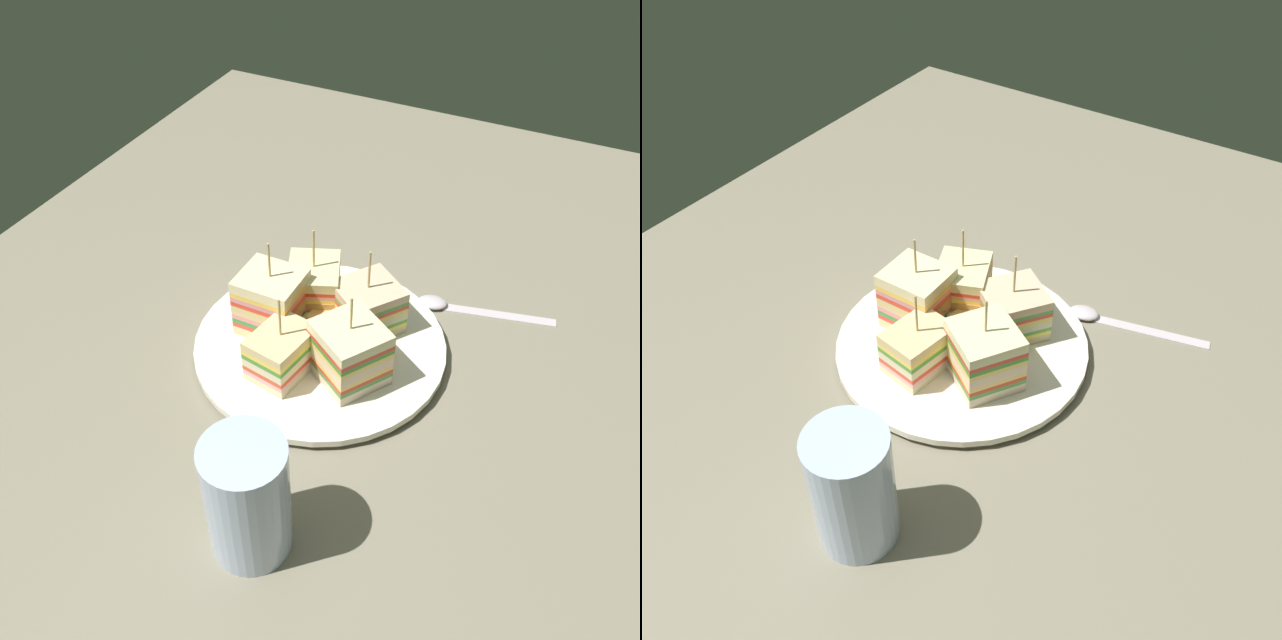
{
  "view_description": "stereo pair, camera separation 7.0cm",
  "coord_description": "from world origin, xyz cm",
  "views": [
    {
      "loc": [
        -46.58,
        -22.42,
        51.59
      ],
      "look_at": [
        0.0,
        0.0,
        4.4
      ],
      "focal_mm": 39.18,
      "sensor_mm": 36.0,
      "label": 1
    },
    {
      "loc": [
        -43.13,
        -28.5,
        51.59
      ],
      "look_at": [
        0.0,
        0.0,
        4.4
      ],
      "focal_mm": 39.18,
      "sensor_mm": 36.0,
      "label": 2
    }
  ],
  "objects": [
    {
      "name": "sandwich_wedge_3",
      "position": [
        -3.02,
        -4.57,
        4.52
      ],
      "size": [
        8.36,
        8.48,
        9.92
      ],
      "rotation": [
        0.0,
        0.0,
        7.27
      ],
      "color": "beige",
      "rests_on": "plate"
    },
    {
      "name": "sandwich_wedge_1",
      "position": [
        -0.21,
        5.48,
        4.74
      ],
      "size": [
        5.71,
        6.33,
        10.69
      ],
      "rotation": [
        0.0,
        0.0,
        4.71
      ],
      "color": "beige",
      "rests_on": "plate"
    },
    {
      "name": "chip_pile",
      "position": [
        1.09,
        0.26,
        2.68
      ],
      "size": [
        5.75,
        6.93,
        2.63
      ],
      "color": "#DAB56A",
      "rests_on": "plate"
    },
    {
      "name": "sandwich_wedge_2",
      "position": [
        -5.24,
        1.58,
        3.83
      ],
      "size": [
        7.02,
        5.73,
        9.17
      ],
      "rotation": [
        0.0,
        0.0,
        6.11
      ],
      "color": "beige",
      "rests_on": "plate"
    },
    {
      "name": "ground_plane",
      "position": [
        0.0,
        0.0,
        -0.9
      ],
      "size": [
        116.14,
        91.2,
        1.8
      ],
      "primitive_type": "cube",
      "color": "gray"
    },
    {
      "name": "sandwich_wedge_4",
      "position": [
        4.39,
        -3.27,
        3.97
      ],
      "size": [
        8.51,
        8.41,
        9.56
      ],
      "rotation": [
        0.0,
        0.0,
        8.78
      ],
      "color": "beige",
      "rests_on": "plate"
    },
    {
      "name": "plate",
      "position": [
        0.0,
        0.0,
        0.85
      ],
      "size": [
        25.97,
        25.97,
        1.4
      ],
      "color": "white",
      "rests_on": "ground_plane"
    },
    {
      "name": "drinking_glass",
      "position": [
        -22.0,
        -4.47,
        5.08
      ],
      "size": [
        6.65,
        6.65,
        11.78
      ],
      "color": "silver",
      "rests_on": "ground_plane"
    },
    {
      "name": "spoon",
      "position": [
        12.49,
        -10.57,
        0.38
      ],
      "size": [
        5.1,
        15.19,
        1.0
      ],
      "rotation": [
        0.0,
        0.0,
        1.8
      ],
      "color": "silver",
      "rests_on": "ground_plane"
    },
    {
      "name": "sandwich_wedge_0",
      "position": [
        4.61,
        2.95,
        4.16
      ],
      "size": [
        7.84,
        7.29,
        10.07
      ],
      "rotation": [
        0.0,
        0.0,
        3.53
      ],
      "color": "beige",
      "rests_on": "plate"
    }
  ]
}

